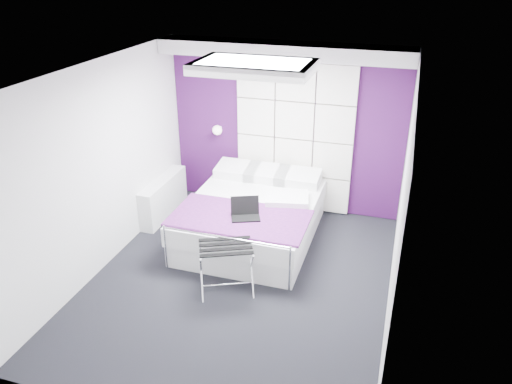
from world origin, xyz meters
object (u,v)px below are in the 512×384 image
at_px(luggage_rack, 226,268).
at_px(bed, 252,217).
at_px(nightstand, 247,176).
at_px(radiator, 164,197).
at_px(wall_lamp, 218,129).
at_px(laptop, 247,212).

bearing_deg(luggage_rack, bed, 68.86).
bearing_deg(nightstand, radiator, -147.26).
height_order(wall_lamp, nightstand, wall_lamp).
height_order(wall_lamp, laptop, wall_lamp).
height_order(radiator, luggage_rack, luggage_rack).
bearing_deg(laptop, radiator, 132.47).
distance_m(radiator, luggage_rack, 2.20).
bearing_deg(nightstand, luggage_rack, -77.98).
relative_size(wall_lamp, bed, 0.07).
distance_m(wall_lamp, radiator, 1.35).
distance_m(bed, luggage_rack, 1.28).
relative_size(radiator, nightstand, 2.94).
distance_m(radiator, laptop, 1.80).
bearing_deg(radiator, luggage_rack, -43.45).
xyz_separation_m(luggage_rack, laptop, (0.00, 0.77, 0.37)).
bearing_deg(laptop, nightstand, 85.47).
bearing_deg(laptop, bed, 76.66).
height_order(bed, laptop, laptop).
xyz_separation_m(radiator, laptop, (1.60, -0.74, 0.37)).
xyz_separation_m(nightstand, laptop, (0.48, -1.46, 0.17)).
distance_m(wall_lamp, bed, 1.60).
relative_size(radiator, laptop, 3.27).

